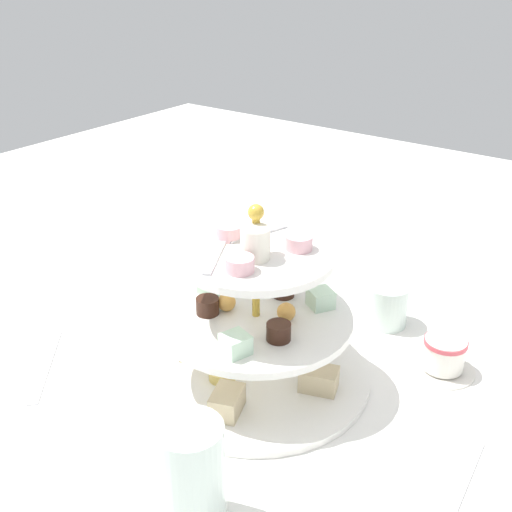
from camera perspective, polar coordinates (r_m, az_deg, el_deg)
name	(u,v)px	position (r m, az deg, el deg)	size (l,w,h in m)	color
ground_plane	(256,378)	(0.88, 0.00, -10.89)	(2.40, 2.40, 0.00)	white
tiered_serving_stand	(256,331)	(0.84, -0.03, -6.75)	(0.31, 0.31, 0.25)	white
water_glass_tall_right	(191,475)	(0.66, -5.82, -19.00)	(0.07, 0.07, 0.12)	silver
water_glass_short_left	(387,305)	(1.00, 11.67, -4.30)	(0.06, 0.06, 0.07)	silver
teacup_with_saucer	(444,356)	(0.92, 16.50, -8.58)	(0.09, 0.09, 0.05)	white
butter_knife_left	(46,365)	(0.95, -18.35, -9.28)	(0.17, 0.01, 0.00)	silver
butter_knife_right	(459,489)	(0.76, 17.77, -19.25)	(0.17, 0.01, 0.00)	silver
water_glass_mid_back	(251,273)	(1.04, -0.46, -1.53)	(0.06, 0.06, 0.09)	silver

